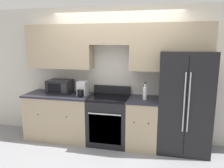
{
  "coord_description": "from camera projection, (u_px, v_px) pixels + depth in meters",
  "views": [
    {
      "loc": [
        0.89,
        -3.55,
        1.94
      ],
      "look_at": [
        0.0,
        0.31,
        1.17
      ],
      "focal_mm": 35.0,
      "sensor_mm": 36.0,
      "label": 1
    }
  ],
  "objects": [
    {
      "name": "bottle",
      "position": [
        145.0,
        93.0,
        3.9
      ],
      "size": [
        0.08,
        0.08,
        0.32
      ],
      "color": "silver",
      "rests_on": "lower_cabinets_right"
    },
    {
      "name": "lower_cabinets_right",
      "position": [
        143.0,
        123.0,
        4.05
      ],
      "size": [
        0.57,
        0.64,
        0.92
      ],
      "color": "tan",
      "rests_on": "ground_plane"
    },
    {
      "name": "refrigerator",
      "position": [
        184.0,
        102.0,
        3.86
      ],
      "size": [
        0.88,
        0.75,
        1.78
      ],
      "color": "black",
      "rests_on": "ground_plane"
    },
    {
      "name": "wall_back",
      "position": [
        115.0,
        63.0,
        4.23
      ],
      "size": [
        8.0,
        0.39,
        2.6
      ],
      "color": "beige",
      "rests_on": "ground_plane"
    },
    {
      "name": "lower_cabinets_left",
      "position": [
        60.0,
        116.0,
        4.42
      ],
      "size": [
        1.32,
        0.64,
        0.92
      ],
      "color": "tan",
      "rests_on": "ground_plane"
    },
    {
      "name": "oven_range",
      "position": [
        109.0,
        120.0,
        4.19
      ],
      "size": [
        0.75,
        0.65,
        1.08
      ],
      "color": "black",
      "rests_on": "ground_plane"
    },
    {
      "name": "paper_towel_holder",
      "position": [
        82.0,
        89.0,
        4.19
      ],
      "size": [
        0.18,
        0.28,
        0.27
      ],
      "color": "#B7B7BC",
      "rests_on": "lower_cabinets_left"
    },
    {
      "name": "ground_plane",
      "position": [
        108.0,
        150.0,
        3.97
      ],
      "size": [
        12.0,
        12.0,
        0.0
      ],
      "primitive_type": "plane",
      "color": "gray"
    },
    {
      "name": "microwave",
      "position": [
        60.0,
        86.0,
        4.41
      ],
      "size": [
        0.48,
        0.36,
        0.27
      ],
      "color": "black",
      "rests_on": "lower_cabinets_left"
    }
  ]
}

